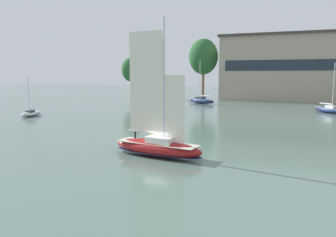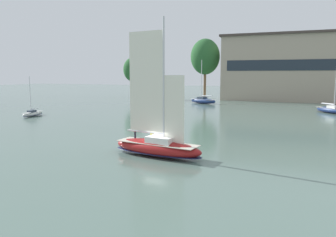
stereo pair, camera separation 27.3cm
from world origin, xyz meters
name	(u,v)px [view 1 (the left image)]	position (x,y,z in m)	size (l,w,h in m)	color
ground_plane	(157,156)	(0.00, 0.00, 0.00)	(400.00, 400.00, 0.00)	slate
waterfront_building	(287,68)	(10.17, 79.20, 10.27)	(41.30, 13.83, 20.46)	tan
tree_shore_center	(131,70)	(-40.08, 71.72, 9.79)	(6.79, 6.79, 13.98)	brown
tree_shore_right	(203,57)	(-16.47, 78.59, 14.02)	(9.73, 9.73, 20.02)	brown
sailboat_main	(157,145)	(0.01, 0.00, 1.08)	(10.27, 4.25, 13.69)	maroon
sailboat_moored_near_marina	(201,101)	(-11.86, 59.98, 0.83)	(9.07, 6.11, 12.20)	navy
sailboat_moored_mid_channel	(330,110)	(19.91, 47.57, 0.72)	(6.82, 7.15, 10.63)	navy
sailboat_moored_far_slip	(31,114)	(-35.60, 20.14, 0.53)	(2.29, 5.81, 7.79)	white
channel_buoy	(155,131)	(-4.00, 8.52, 0.88)	(1.23, 1.23, 2.21)	yellow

